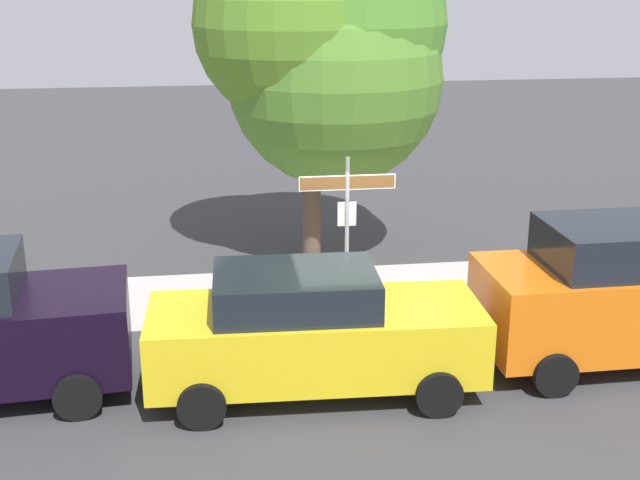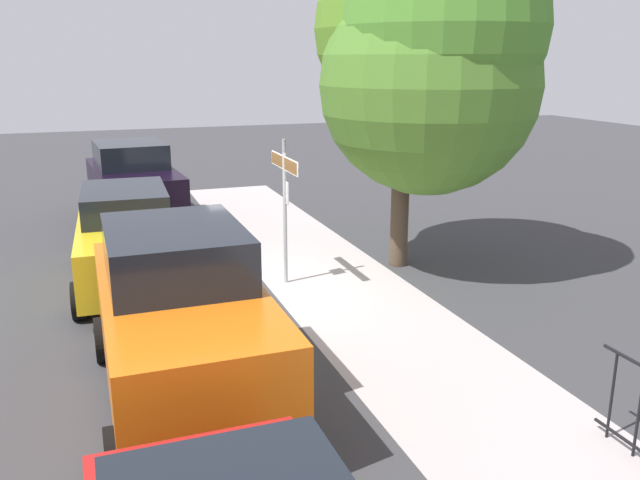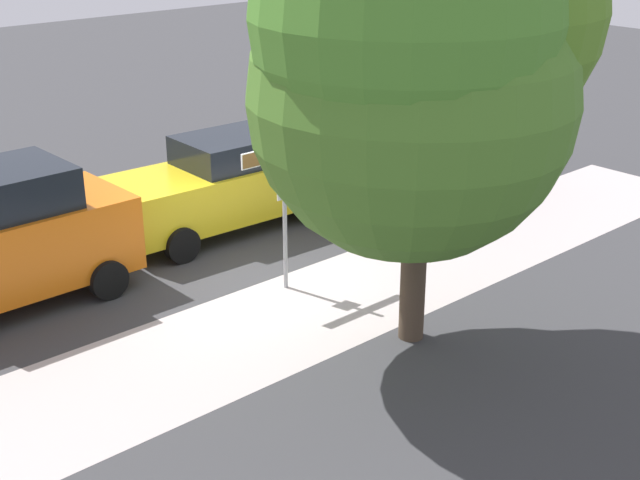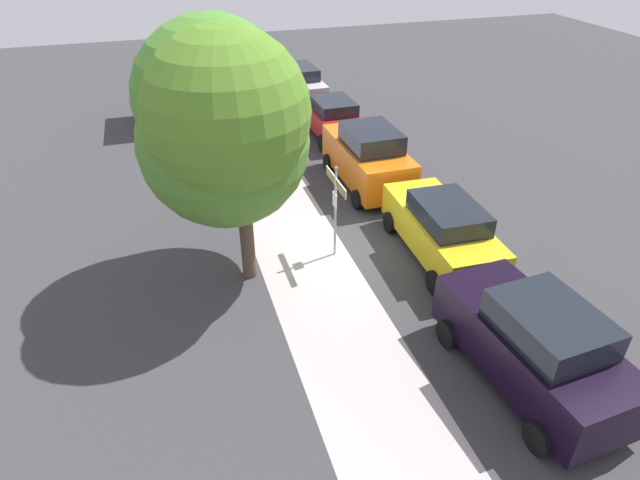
% 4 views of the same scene
% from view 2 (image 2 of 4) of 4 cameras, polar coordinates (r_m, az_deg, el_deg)
% --- Properties ---
extents(ground_plane, '(60.00, 60.00, 0.00)m').
position_cam_2_polar(ground_plane, '(12.33, -4.36, -4.27)').
color(ground_plane, '#38383A').
extents(sidewalk_strip, '(24.00, 2.60, 0.00)m').
position_cam_2_polar(sidewalk_strip, '(10.98, 5.05, -6.83)').
color(sidewalk_strip, '#B1A6A4').
rests_on(sidewalk_strip, ground_plane).
extents(street_sign, '(1.63, 0.07, 2.74)m').
position_cam_2_polar(street_sign, '(12.21, -3.08, 4.69)').
color(street_sign, '#9EA0A5').
rests_on(street_sign, ground_plane).
extents(shade_tree, '(4.86, 4.17, 6.60)m').
position_cam_2_polar(shade_tree, '(13.05, 9.20, 16.02)').
color(shade_tree, '#483A2C').
rests_on(shade_tree, ground_plane).
extents(car_black, '(4.56, 2.37, 2.08)m').
position_cam_2_polar(car_black, '(17.57, -15.83, 4.67)').
color(car_black, black).
rests_on(car_black, ground_plane).
extents(car_yellow, '(4.67, 2.08, 1.80)m').
position_cam_2_polar(car_yellow, '(12.89, -16.34, 0.27)').
color(car_yellow, gold).
rests_on(car_yellow, ground_plane).
extents(car_orange, '(4.48, 2.09, 2.19)m').
position_cam_2_polar(car_orange, '(8.31, -11.92, -6.65)').
color(car_orange, orange).
rests_on(car_orange, ground_plane).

